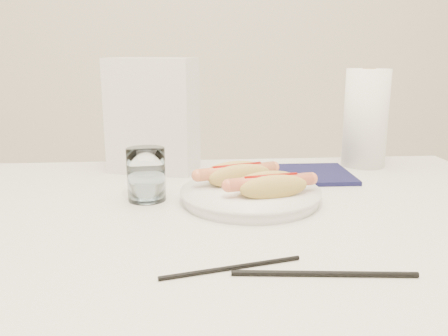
{
  "coord_description": "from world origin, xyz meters",
  "views": [
    {
      "loc": [
        -0.06,
        -0.77,
        1.02
      ],
      "look_at": [
        0.01,
        0.03,
        0.82
      ],
      "focal_mm": 37.63,
      "sensor_mm": 36.0,
      "label": 1
    }
  ],
  "objects": [
    {
      "name": "table",
      "position": [
        0.0,
        0.0,
        0.69
      ],
      "size": [
        1.2,
        0.8,
        0.75
      ],
      "color": "silver",
      "rests_on": "ground"
    },
    {
      "name": "hotdog_left",
      "position": [
        0.04,
        0.09,
        0.79
      ],
      "size": [
        0.16,
        0.1,
        0.04
      ],
      "rotation": [
        0.0,
        0.0,
        0.33
      ],
      "color": "tan",
      "rests_on": "plate"
    },
    {
      "name": "napkin_box",
      "position": [
        -0.13,
        0.3,
        0.88
      ],
      "size": [
        0.21,
        0.16,
        0.26
      ],
      "primitive_type": "cube",
      "rotation": [
        0.0,
        0.0,
        -0.29
      ],
      "color": "silver",
      "rests_on": "table"
    },
    {
      "name": "paper_towel_roll",
      "position": [
        0.37,
        0.31,
        0.86
      ],
      "size": [
        0.13,
        0.13,
        0.23
      ],
      "primitive_type": "cylinder",
      "rotation": [
        0.0,
        0.0,
        -0.41
      ],
      "color": "white",
      "rests_on": "table"
    },
    {
      "name": "water_glass",
      "position": [
        -0.13,
        0.07,
        0.8
      ],
      "size": [
        0.07,
        0.07,
        0.1
      ],
      "primitive_type": "cylinder",
      "color": "silver",
      "rests_on": "table"
    },
    {
      "name": "navy_napkin",
      "position": [
        0.22,
        0.22,
        0.75
      ],
      "size": [
        0.18,
        0.18,
        0.01
      ],
      "primitive_type": "cube",
      "rotation": [
        0.0,
        0.0,
        -0.02
      ],
      "color": "#121239",
      "rests_on": "table"
    },
    {
      "name": "plate",
      "position": [
        0.06,
        0.05,
        0.76
      ],
      "size": [
        0.25,
        0.25,
        0.02
      ],
      "primitive_type": "cylinder",
      "rotation": [
        0.0,
        0.0,
        -0.0
      ],
      "color": "white",
      "rests_on": "table"
    },
    {
      "name": "chopstick_near",
      "position": [
        -0.0,
        -0.23,
        0.75
      ],
      "size": [
        0.18,
        0.05,
        0.01
      ],
      "primitive_type": "cylinder",
      "rotation": [
        0.0,
        1.57,
        0.24
      ],
      "color": "black",
      "rests_on": "table"
    },
    {
      "name": "hotdog_right",
      "position": [
        0.09,
        0.01,
        0.79
      ],
      "size": [
        0.16,
        0.09,
        0.04
      ],
      "rotation": [
        0.0,
        0.0,
        0.21
      ],
      "color": "gold",
      "rests_on": "plate"
    },
    {
      "name": "chopstick_far",
      "position": [
        0.11,
        -0.25,
        0.75
      ],
      "size": [
        0.23,
        0.03,
        0.01
      ],
      "primitive_type": "cylinder",
      "rotation": [
        0.0,
        1.57,
        -0.11
      ],
      "color": "black",
      "rests_on": "table"
    }
  ]
}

